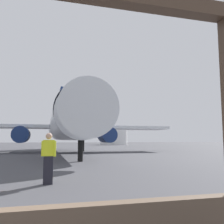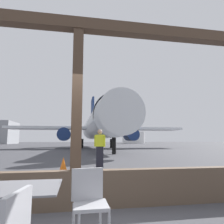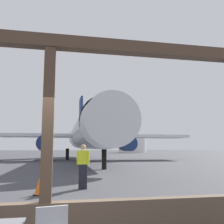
{
  "view_description": "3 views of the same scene",
  "coord_description": "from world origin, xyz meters",
  "px_view_note": "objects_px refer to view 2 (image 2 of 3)",
  "views": [
    {
      "loc": [
        0.98,
        -3.25,
        1.5
      ],
      "look_at": [
        4.67,
        10.52,
        3.11
      ],
      "focal_mm": 39.67,
      "sensor_mm": 36.0,
      "label": 1
    },
    {
      "loc": [
        -0.0,
        -3.94,
        1.23
      ],
      "look_at": [
        2.95,
        12.89,
        3.61
      ],
      "focal_mm": 32.67,
      "sensor_mm": 36.0,
      "label": 2
    },
    {
      "loc": [
        0.26,
        -4.65,
        1.61
      ],
      "look_at": [
        3.92,
        14.07,
        4.29
      ],
      "focal_mm": 40.63,
      "sensor_mm": 36.0,
      "label": 3
    }
  ],
  "objects_px": {
    "cafe_chair_aisle_left": "(89,198)",
    "dining_table": "(20,218)",
    "traffic_cone": "(63,165)",
    "airplane": "(99,126)",
    "ground_crew_worker": "(100,148)",
    "fuel_storage_tank": "(133,138)"
  },
  "relations": [
    {
      "from": "fuel_storage_tank",
      "to": "ground_crew_worker",
      "type": "bearing_deg",
      "value": -107.18
    },
    {
      "from": "ground_crew_worker",
      "to": "traffic_cone",
      "type": "distance_m",
      "value": 1.97
    },
    {
      "from": "airplane",
      "to": "ground_crew_worker",
      "type": "height_order",
      "value": "airplane"
    },
    {
      "from": "airplane",
      "to": "traffic_cone",
      "type": "distance_m",
      "value": 22.3
    },
    {
      "from": "cafe_chair_aisle_left",
      "to": "dining_table",
      "type": "bearing_deg",
      "value": -162.19
    },
    {
      "from": "dining_table",
      "to": "traffic_cone",
      "type": "distance_m",
      "value": 6.19
    },
    {
      "from": "traffic_cone",
      "to": "fuel_storage_tank",
      "type": "xyz_separation_m",
      "value": [
        22.48,
        68.66,
        1.96
      ]
    },
    {
      "from": "dining_table",
      "to": "ground_crew_worker",
      "type": "distance_m",
      "value": 7.39
    },
    {
      "from": "ground_crew_worker",
      "to": "traffic_cone",
      "type": "relative_size",
      "value": 3.08
    },
    {
      "from": "dining_table",
      "to": "traffic_cone",
      "type": "relative_size",
      "value": 1.4
    },
    {
      "from": "ground_crew_worker",
      "to": "fuel_storage_tank",
      "type": "height_order",
      "value": "fuel_storage_tank"
    },
    {
      "from": "dining_table",
      "to": "traffic_cone",
      "type": "height_order",
      "value": "dining_table"
    },
    {
      "from": "cafe_chair_aisle_left",
      "to": "traffic_cone",
      "type": "xyz_separation_m",
      "value": [
        -0.65,
        5.95,
        -0.27
      ]
    },
    {
      "from": "airplane",
      "to": "ground_crew_worker",
      "type": "bearing_deg",
      "value": -96.26
    },
    {
      "from": "airplane",
      "to": "dining_table",
      "type": "bearing_deg",
      "value": -98.0
    },
    {
      "from": "cafe_chair_aisle_left",
      "to": "airplane",
      "type": "relative_size",
      "value": 0.03
    },
    {
      "from": "dining_table",
      "to": "ground_crew_worker",
      "type": "height_order",
      "value": "ground_crew_worker"
    },
    {
      "from": "cafe_chair_aisle_left",
      "to": "ground_crew_worker",
      "type": "xyz_separation_m",
      "value": [
        0.92,
        6.96,
        0.37
      ]
    },
    {
      "from": "cafe_chair_aisle_left",
      "to": "fuel_storage_tank",
      "type": "height_order",
      "value": "fuel_storage_tank"
    },
    {
      "from": "dining_table",
      "to": "cafe_chair_aisle_left",
      "type": "distance_m",
      "value": 0.78
    },
    {
      "from": "airplane",
      "to": "ground_crew_worker",
      "type": "distance_m",
      "value": 21.01
    },
    {
      "from": "traffic_cone",
      "to": "ground_crew_worker",
      "type": "bearing_deg",
      "value": 32.6
    }
  ]
}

